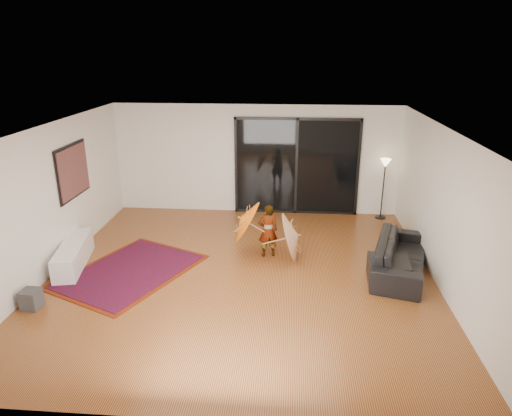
# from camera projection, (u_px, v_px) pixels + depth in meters

# --- Properties ---
(floor) EXTENTS (7.00, 7.00, 0.00)m
(floor) POSITION_uv_depth(u_px,v_px,m) (241.00, 275.00, 8.44)
(floor) COLOR #9E5D2B
(floor) RESTS_ON ground
(ceiling) EXTENTS (7.00, 7.00, 0.00)m
(ceiling) POSITION_uv_depth(u_px,v_px,m) (239.00, 130.00, 7.53)
(ceiling) COLOR white
(ceiling) RESTS_ON wall_back
(wall_back) EXTENTS (7.00, 0.00, 7.00)m
(wall_back) POSITION_uv_depth(u_px,v_px,m) (256.00, 160.00, 11.27)
(wall_back) COLOR silver
(wall_back) RESTS_ON floor
(wall_front) EXTENTS (7.00, 0.00, 7.00)m
(wall_front) POSITION_uv_depth(u_px,v_px,m) (202.00, 319.00, 4.70)
(wall_front) COLOR silver
(wall_front) RESTS_ON floor
(wall_left) EXTENTS (0.00, 7.00, 7.00)m
(wall_left) POSITION_uv_depth(u_px,v_px,m) (48.00, 201.00, 8.25)
(wall_left) COLOR silver
(wall_left) RESTS_ON floor
(wall_right) EXTENTS (0.00, 7.00, 7.00)m
(wall_right) POSITION_uv_depth(u_px,v_px,m) (445.00, 212.00, 7.73)
(wall_right) COLOR silver
(wall_right) RESTS_ON floor
(sliding_door) EXTENTS (3.06, 0.07, 2.40)m
(sliding_door) POSITION_uv_depth(u_px,v_px,m) (296.00, 167.00, 11.22)
(sliding_door) COLOR black
(sliding_door) RESTS_ON wall_back
(painting) EXTENTS (0.04, 1.28, 1.08)m
(painting) POSITION_uv_depth(u_px,v_px,m) (73.00, 171.00, 9.08)
(painting) COLOR black
(painting) RESTS_ON wall_left
(media_console) EXTENTS (0.74, 1.69, 0.46)m
(media_console) POSITION_uv_depth(u_px,v_px,m) (74.00, 255.00, 8.74)
(media_console) COLOR white
(media_console) RESTS_ON floor
(speaker) EXTENTS (0.29, 0.29, 0.32)m
(speaker) POSITION_uv_depth(u_px,v_px,m) (31.00, 299.00, 7.34)
(speaker) COLOR #424244
(speaker) RESTS_ON floor
(persian_rug) EXTENTS (2.75, 3.10, 0.02)m
(persian_rug) POSITION_uv_depth(u_px,v_px,m) (130.00, 271.00, 8.56)
(persian_rug) COLOR #601C08
(persian_rug) RESTS_ON floor
(sofa) EXTENTS (1.42, 2.32, 0.63)m
(sofa) POSITION_uv_depth(u_px,v_px,m) (401.00, 256.00, 8.49)
(sofa) COLOR black
(sofa) RESTS_ON floor
(ottoman) EXTENTS (0.76, 0.76, 0.40)m
(ottoman) POSITION_uv_depth(u_px,v_px,m) (388.00, 270.00, 8.19)
(ottoman) COLOR black
(ottoman) RESTS_ON floor
(floor_lamp) EXTENTS (0.26, 0.26, 1.49)m
(floor_lamp) POSITION_uv_depth(u_px,v_px,m) (385.00, 172.00, 10.87)
(floor_lamp) COLOR black
(floor_lamp) RESTS_ON floor
(child) EXTENTS (0.45, 0.36, 1.09)m
(child) POSITION_uv_depth(u_px,v_px,m) (268.00, 231.00, 9.05)
(child) COLOR #999999
(child) RESTS_ON floor
(parasol_orange) EXTENTS (0.61, 0.92, 0.91)m
(parasol_orange) POSITION_uv_depth(u_px,v_px,m) (240.00, 222.00, 8.98)
(parasol_orange) COLOR #DC600B
(parasol_orange) RESTS_ON child
(parasol_white) EXTENTS (0.53, 0.99, 1.01)m
(parasol_white) POSITION_uv_depth(u_px,v_px,m) (298.00, 236.00, 8.88)
(parasol_white) COLOR silver
(parasol_white) RESTS_ON floor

